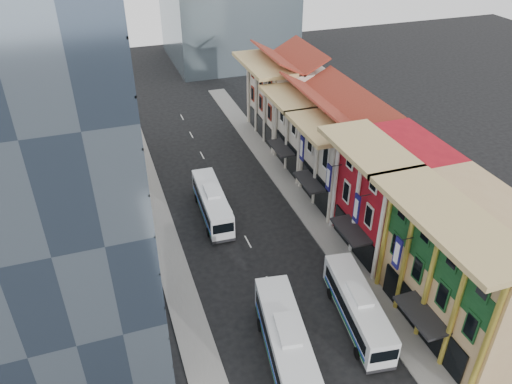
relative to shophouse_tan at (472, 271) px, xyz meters
name	(u,v)px	position (x,y,z in m)	size (l,w,h in m)	color
sidewalk_right	(319,226)	(-5.50, 17.00, -5.92)	(3.00, 90.00, 0.15)	slate
sidewalk_left	(170,258)	(-22.50, 17.00, -5.92)	(3.00, 90.00, 0.15)	slate
shophouse_tan	(472,271)	(0.00, 0.00, 0.00)	(8.00, 14.00, 12.00)	tan
shophouse_red	(393,196)	(0.00, 12.00, 0.00)	(8.00, 10.00, 12.00)	#A4121D
shophouse_cream_near	(348,162)	(0.00, 21.50, -1.00)	(8.00, 9.00, 10.00)	beige
shophouse_cream_mid	(316,131)	(0.00, 30.50, -1.00)	(8.00, 9.00, 10.00)	beige
shophouse_cream_far	(287,99)	(0.00, 41.00, -0.50)	(8.00, 12.00, 11.00)	beige
office_tower	(52,156)	(-31.00, 14.00, 9.00)	(12.00, 26.00, 30.00)	#425268
office_block_far	(75,129)	(-30.00, 37.00, 1.00)	(10.00, 18.00, 14.00)	gray
bus_left_near	(287,345)	(-16.00, 0.88, -3.95)	(2.99, 12.76, 4.09)	silver
bus_left_far	(212,203)	(-16.35, 23.01, -4.19)	(2.65, 11.30, 3.62)	silver
bus_right	(358,307)	(-8.52, 2.93, -4.19)	(2.65, 11.31, 3.63)	white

